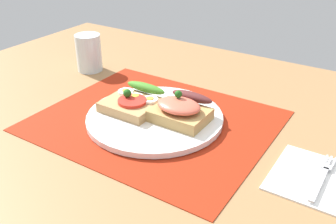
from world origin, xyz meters
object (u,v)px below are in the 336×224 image
Objects in this scene: sandwich_egg_tomato at (134,101)px; napkin at (316,178)px; fork at (323,176)px; drinking_glass at (89,53)px; sandwich_salmon at (181,110)px; plate at (155,117)px.

sandwich_egg_tomato is 0.77× the size of napkin.
fork reaches higher than napkin.
drinking_glass is (-59.60, 13.76, 3.76)cm from fork.
drinking_glass is at bearing 167.00° from fork.
sandwich_egg_tomato is 1.15× the size of drinking_glass.
fork is 1.40× the size of drinking_glass.
napkin is (35.52, -1.73, -2.48)cm from sandwich_egg_tomato.
sandwich_egg_tomato is 1.02× the size of sandwich_salmon.
napkin is 1.49× the size of drinking_glass.
fork is at bearing -1.95° from plate.
fork is 61.29cm from drinking_glass.
plate is at bearing -2.41° from sandwich_egg_tomato.
sandwich_salmon is 0.80× the size of fork.
drinking_glass is at bearing 155.87° from plate.
plate is 31.27cm from drinking_glass.
sandwich_salmon is 25.79cm from napkin.
drinking_glass reaches higher than sandwich_salmon.
napkin is at bearing -13.59° from drinking_glass.
napkin is at bearing -6.20° from sandwich_salmon.
drinking_glass reaches higher than sandwich_egg_tomato.
fork is at bearing 30.35° from napkin.
sandwich_salmon is 26.46cm from fork.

